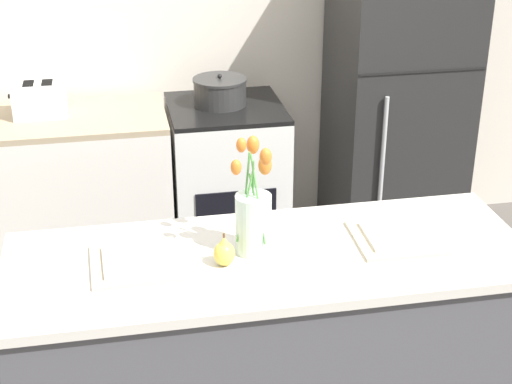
{
  "coord_description": "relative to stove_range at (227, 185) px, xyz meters",
  "views": [
    {
      "loc": [
        -0.49,
        -2.28,
        2.26
      ],
      "look_at": [
        0.0,
        0.25,
        1.05
      ],
      "focal_mm": 55.0,
      "sensor_mm": 36.0,
      "label": 1
    }
  ],
  "objects": [
    {
      "name": "toaster",
      "position": [
        -0.94,
        0.03,
        0.54
      ],
      "size": [
        0.28,
        0.18,
        0.17
      ],
      "color": "silver",
      "rests_on": "back_counter"
    },
    {
      "name": "plate_setting_right",
      "position": [
        0.36,
        -1.58,
        0.48
      ],
      "size": [
        0.3,
        0.3,
        0.02
      ],
      "color": "beige",
      "rests_on": "kitchen_island"
    },
    {
      "name": "cooking_pot",
      "position": [
        -0.02,
        0.03,
        0.53
      ],
      "size": [
        0.28,
        0.28,
        0.17
      ],
      "color": "#2D2D2D",
      "rests_on": "stove_range"
    },
    {
      "name": "stove_range",
      "position": [
        0.0,
        0.0,
        0.0
      ],
      "size": [
        0.6,
        0.61,
        0.92
      ],
      "color": "silver",
      "rests_on": "ground_plane"
    },
    {
      "name": "kitchen_island",
      "position": [
        -0.1,
        -1.6,
        0.01
      ],
      "size": [
        1.8,
        0.66,
        0.93
      ],
      "color": "#4C4C51",
      "rests_on": "ground_plane"
    },
    {
      "name": "flower_vase",
      "position": [
        -0.15,
        -1.57,
        0.61
      ],
      "size": [
        0.14,
        0.17,
        0.41
      ],
      "color": "silver",
      "rests_on": "kitchen_island"
    },
    {
      "name": "pear_figurine",
      "position": [
        -0.26,
        -1.64,
        0.52
      ],
      "size": [
        0.07,
        0.07,
        0.12
      ],
      "color": "#E5CC4C",
      "rests_on": "kitchen_island"
    },
    {
      "name": "refrigerator",
      "position": [
        0.95,
        0.0,
        0.46
      ],
      "size": [
        0.68,
        0.67,
        1.84
      ],
      "color": "black",
      "rests_on": "ground_plane"
    },
    {
      "name": "plate_setting_left",
      "position": [
        -0.56,
        -1.58,
        0.48
      ],
      "size": [
        0.3,
        0.3,
        0.02
      ],
      "color": "beige",
      "rests_on": "kitchen_island"
    },
    {
      "name": "back_wall",
      "position": [
        -0.1,
        0.4,
        0.89
      ],
      "size": [
        5.2,
        0.08,
        2.7
      ],
      "color": "silver",
      "rests_on": "ground_plane"
    },
    {
      "name": "back_counter",
      "position": [
        -1.16,
        0.0,
        0.0
      ],
      "size": [
        1.68,
        0.6,
        0.92
      ],
      "color": "silver",
      "rests_on": "ground_plane"
    }
  ]
}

